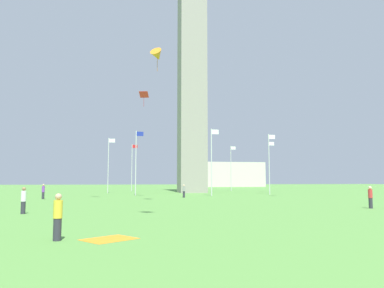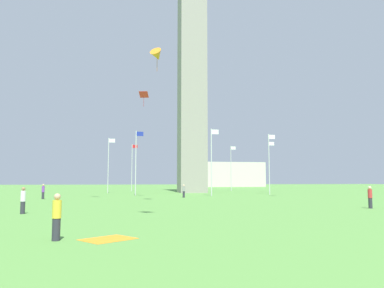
% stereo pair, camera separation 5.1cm
% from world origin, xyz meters
% --- Properties ---
extents(ground_plane, '(260.00, 260.00, 0.00)m').
position_xyz_m(ground_plane, '(0.00, 0.00, 0.00)').
color(ground_plane, '#548C3D').
extents(obelisk_monument, '(4.67, 4.67, 42.47)m').
position_xyz_m(obelisk_monument, '(0.00, 0.00, 21.23)').
color(obelisk_monument, gray).
rests_on(obelisk_monument, ground).
extents(flagpole_n, '(1.12, 0.14, 9.38)m').
position_xyz_m(flagpole_n, '(14.55, 0.00, 5.09)').
color(flagpole_n, silver).
rests_on(flagpole_n, ground).
extents(flagpole_ne, '(1.12, 0.14, 9.38)m').
position_xyz_m(flagpole_ne, '(10.30, 10.25, 5.09)').
color(flagpole_ne, silver).
rests_on(flagpole_ne, ground).
extents(flagpole_e, '(1.12, 0.14, 9.38)m').
position_xyz_m(flagpole_e, '(0.05, 14.49, 5.09)').
color(flagpole_e, silver).
rests_on(flagpole_e, ground).
extents(flagpole_se, '(1.12, 0.14, 9.38)m').
position_xyz_m(flagpole_se, '(-10.20, 10.25, 5.09)').
color(flagpole_se, silver).
rests_on(flagpole_se, ground).
extents(flagpole_s, '(1.12, 0.14, 9.38)m').
position_xyz_m(flagpole_s, '(-14.44, 0.00, 5.09)').
color(flagpole_s, silver).
rests_on(flagpole_s, ground).
extents(flagpole_sw, '(1.12, 0.14, 9.38)m').
position_xyz_m(flagpole_sw, '(-10.20, -10.25, 5.09)').
color(flagpole_sw, silver).
rests_on(flagpole_sw, ground).
extents(flagpole_w, '(1.12, 0.14, 9.38)m').
position_xyz_m(flagpole_w, '(0.05, -14.49, 5.09)').
color(flagpole_w, silver).
rests_on(flagpole_w, ground).
extents(flagpole_nw, '(1.12, 0.14, 9.38)m').
position_xyz_m(flagpole_nw, '(10.30, -10.25, 5.09)').
color(flagpole_nw, silver).
rests_on(flagpole_nw, ground).
extents(person_yellow_shirt, '(0.32, 0.32, 1.69)m').
position_xyz_m(person_yellow_shirt, '(-14.52, -50.37, 0.84)').
color(person_yellow_shirt, '#2D2D38').
rests_on(person_yellow_shirt, ground).
extents(person_white_shirt, '(0.32, 0.32, 1.73)m').
position_xyz_m(person_white_shirt, '(-18.49, -38.72, 0.86)').
color(person_white_shirt, '#2D2D38').
rests_on(person_white_shirt, ground).
extents(person_gray_shirt, '(0.32, 0.32, 1.64)m').
position_xyz_m(person_gray_shirt, '(-4.48, -18.08, 0.81)').
color(person_gray_shirt, '#2D2D38').
rests_on(person_gray_shirt, ground).
extents(person_red_shirt, '(0.32, 0.32, 1.71)m').
position_xyz_m(person_red_shirt, '(6.75, -38.67, 0.85)').
color(person_red_shirt, '#2D2D38').
rests_on(person_red_shirt, ground).
extents(person_purple_shirt, '(0.32, 0.32, 1.74)m').
position_xyz_m(person_purple_shirt, '(-21.11, -19.01, 0.87)').
color(person_purple_shirt, '#2D2D38').
rests_on(person_purple_shirt, ground).
extents(kite_orange_delta, '(1.77, 1.90, 2.37)m').
position_xyz_m(kite_orange_delta, '(-9.01, -29.17, 14.40)').
color(kite_orange_delta, orange).
extents(kite_red_diamond, '(1.32, 1.21, 1.87)m').
position_xyz_m(kite_red_diamond, '(-9.65, -18.09, 12.94)').
color(kite_red_diamond, red).
extents(distant_building, '(21.60, 15.15, 8.18)m').
position_xyz_m(distant_building, '(24.26, 60.42, 4.09)').
color(distant_building, beige).
rests_on(distant_building, ground).
extents(picnic_blanket_near_first_person, '(2.28, 2.19, 0.01)m').
position_xyz_m(picnic_blanket_near_first_person, '(-12.68, -50.35, 0.01)').
color(picnic_blanket_near_first_person, orange).
rests_on(picnic_blanket_near_first_person, ground).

